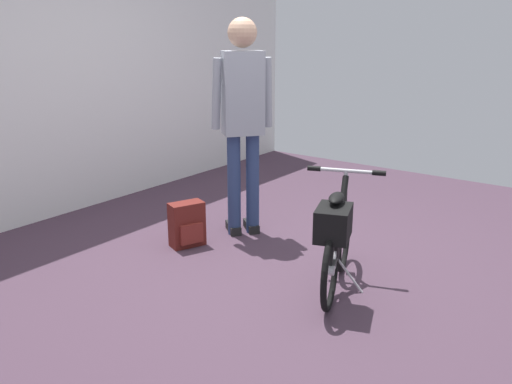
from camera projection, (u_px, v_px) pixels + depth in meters
name	position (u px, v px, depth m)	size (l,w,h in m)	color
ground_plane	(271.00, 267.00, 3.97)	(6.59, 6.59, 0.00)	#473342
back_wall	(64.00, 65.00, 4.90)	(6.59, 0.10, 2.73)	white
folding_bike_foreground	(336.00, 239.00, 3.47)	(1.04, 0.56, 0.78)	black
visitor_near_wall	(243.00, 113.00, 4.34)	(0.43, 0.39, 1.77)	navy
backpack_on_floor	(187.00, 225.00, 4.31)	(0.30, 0.25, 0.36)	maroon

